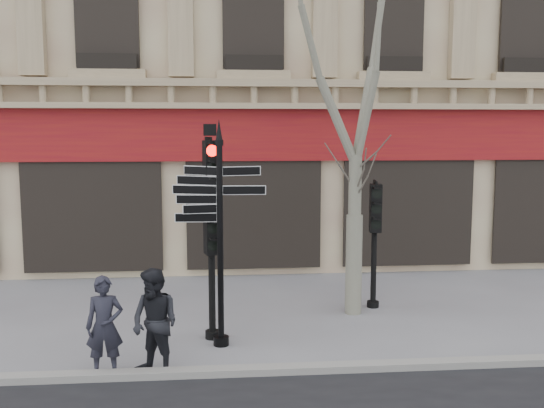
{
  "coord_description": "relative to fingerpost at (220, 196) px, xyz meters",
  "views": [
    {
      "loc": [
        -0.89,
        -10.28,
        3.74
      ],
      "look_at": [
        0.08,
        0.6,
        2.38
      ],
      "focal_mm": 40.0,
      "sensor_mm": 36.0,
      "label": 1
    }
  ],
  "objects": [
    {
      "name": "fingerpost",
      "position": [
        0.0,
        0.0,
        0.0
      ],
      "size": [
        1.93,
        1.93,
        3.9
      ],
      "rotation": [
        0.0,
        0.0,
        -0.2
      ],
      "color": "black",
      "rests_on": "ground"
    },
    {
      "name": "pedestrian_b",
      "position": [
        -1.0,
        -1.22,
        -1.79
      ],
      "size": [
        1.02,
        0.98,
        1.65
      ],
      "primitive_type": "imported",
      "rotation": [
        0.0,
        0.0,
        -0.62
      ],
      "color": "black",
      "rests_on": "ground"
    },
    {
      "name": "traffic_signal_secondary",
      "position": [
        3.21,
        2.0,
        -0.8
      ],
      "size": [
        0.48,
        0.37,
        2.62
      ],
      "rotation": [
        0.0,
        0.0,
        -0.14
      ],
      "color": "black",
      "rests_on": "ground"
    },
    {
      "name": "pedestrian_a",
      "position": [
        -1.76,
        -1.14,
        -1.85
      ],
      "size": [
        0.59,
        0.41,
        1.54
      ],
      "primitive_type": "imported",
      "rotation": [
        0.0,
        0.0,
        0.08
      ],
      "color": "black",
      "rests_on": "ground"
    },
    {
      "name": "traffic_signal_main",
      "position": [
        -0.15,
        0.36,
        -0.21
      ],
      "size": [
        0.48,
        0.39,
        3.82
      ],
      "rotation": [
        0.0,
        0.0,
        0.24
      ],
      "color": "black",
      "rests_on": "ground"
    },
    {
      "name": "kerb",
      "position": [
        0.87,
        -1.32,
        -2.56
      ],
      "size": [
        80.0,
        0.25,
        0.12
      ],
      "primitive_type": "cube",
      "color": "gray",
      "rests_on": "ground"
    },
    {
      "name": "ground",
      "position": [
        0.87,
        0.08,
        -2.62
      ],
      "size": [
        80.0,
        80.0,
        0.0
      ],
      "primitive_type": "plane",
      "color": "slate",
      "rests_on": "ground"
    },
    {
      "name": "plane_tree",
      "position": [
        2.69,
        1.62,
        2.87
      ],
      "size": [
        2.95,
        2.95,
        7.83
      ],
      "color": "gray",
      "rests_on": "ground"
    }
  ]
}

